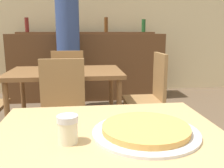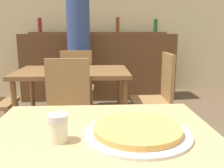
# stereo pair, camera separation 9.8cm
# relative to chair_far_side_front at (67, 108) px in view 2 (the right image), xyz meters

# --- Properties ---
(wall_back) EXTENTS (8.00, 0.05, 2.80)m
(wall_back) POSITION_rel_chair_far_side_front_xyz_m (0.27, 2.83, 0.88)
(wall_back) COLOR beige
(wall_back) RESTS_ON ground_plane
(dining_table_near) EXTENTS (0.97, 0.89, 0.74)m
(dining_table_near) POSITION_rel_chair_far_side_front_xyz_m (0.27, -1.12, 0.14)
(dining_table_near) COLOR tan
(dining_table_near) RESTS_ON ground_plane
(dining_table_far) EXTENTS (1.15, 0.75, 0.76)m
(dining_table_far) POSITION_rel_chair_far_side_front_xyz_m (0.00, 0.54, 0.16)
(dining_table_far) COLOR brown
(dining_table_far) RESTS_ON ground_plane
(bar_counter) EXTENTS (2.60, 0.56, 1.12)m
(bar_counter) POSITION_rel_chair_far_side_front_xyz_m (0.27, 2.33, 0.04)
(bar_counter) COLOR brown
(bar_counter) RESTS_ON ground_plane
(bar_back_shelf) EXTENTS (2.39, 0.24, 0.29)m
(bar_back_shelf) POSITION_rel_chair_far_side_front_xyz_m (0.27, 2.47, 0.65)
(bar_back_shelf) COLOR brown
(bar_back_shelf) RESTS_ON bar_counter
(chair_far_side_front) EXTENTS (0.40, 0.40, 0.93)m
(chair_far_side_front) POSITION_rel_chair_far_side_front_xyz_m (0.00, 0.00, 0.00)
(chair_far_side_front) COLOR olive
(chair_far_side_front) RESTS_ON ground_plane
(chair_far_side_back) EXTENTS (0.40, 0.40, 0.93)m
(chair_far_side_back) POSITION_rel_chair_far_side_front_xyz_m (0.00, 1.08, 0.00)
(chair_far_side_back) COLOR olive
(chair_far_side_back) RESTS_ON ground_plane
(chair_far_side_right) EXTENTS (0.40, 0.40, 0.93)m
(chair_far_side_right) POSITION_rel_chair_far_side_front_xyz_m (0.91, 0.54, 0.00)
(chair_far_side_right) COLOR olive
(chair_far_side_right) RESTS_ON ground_plane
(pizza_tray) EXTENTS (0.44, 0.44, 0.04)m
(pizza_tray) POSITION_rel_chair_far_side_front_xyz_m (0.42, -1.10, 0.24)
(pizza_tray) COLOR silver
(pizza_tray) RESTS_ON dining_table_near
(cheese_shaker) EXTENTS (0.08, 0.08, 0.11)m
(cheese_shaker) POSITION_rel_chair_far_side_front_xyz_m (0.11, -1.15, 0.28)
(cheese_shaker) COLOR beige
(cheese_shaker) RESTS_ON dining_table_near
(person_standing) EXTENTS (0.34, 0.34, 1.83)m
(person_standing) POSITION_rel_chair_far_side_front_xyz_m (-0.02, 1.75, 0.48)
(person_standing) COLOR #2D2D38
(person_standing) RESTS_ON ground_plane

